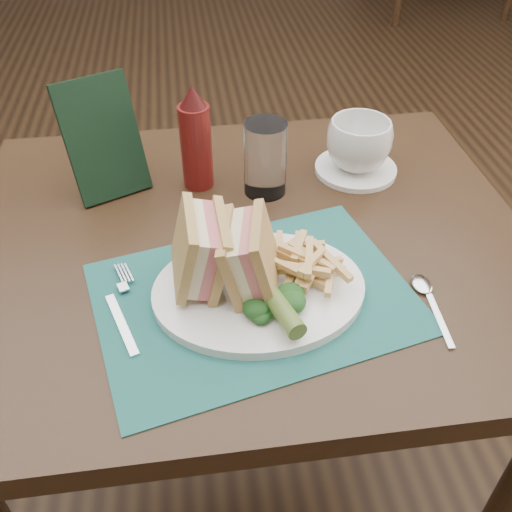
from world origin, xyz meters
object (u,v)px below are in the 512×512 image
Objects in this scene: sandwich_half_b at (234,255)px; placemat at (254,298)px; sandwich_half_a at (184,251)px; check_presenter at (103,139)px; saucer at (355,169)px; coffee_cup at (359,145)px; drinking_glass at (265,159)px; plate at (259,290)px; table_main at (251,380)px; ketchup_bottle at (196,138)px.

placemat is at bearing -15.78° from sandwich_half_b.
sandwich_half_a is 0.31m from check_presenter.
saucer is 1.29× the size of coffee_cup.
coffee_cup is (0.23, 0.30, 0.05)m from placemat.
placemat is 0.28m from drinking_glass.
plate is 2.58× the size of coffee_cup.
placemat is at bearing -94.37° from table_main.
table_main is at bearing 85.53° from sandwich_half_b.
plate is 2.71× the size of sandwich_half_b.
placemat is 3.79× the size of sandwich_half_a.
ketchup_bottle is (0.03, 0.27, 0.02)m from sandwich_half_a.
sandwich_half_b is at bearing -131.24° from coffee_cup.
ketchup_bottle reaches higher than placemat.
table_main is at bearing -143.37° from coffee_cup.
drinking_glass is at bearing 77.54° from plate.
placemat is at bearing -101.63° from drinking_glass.
coffee_cup is at bearing 51.17° from plate.
table_main is at bearing -66.30° from ketchup_bottle.
sandwich_half_a is (-0.10, 0.02, 0.06)m from plate.
sandwich_half_b is 0.39m from saucer.
coffee_cup is at bearing 0.52° from ketchup_bottle.
sandwich_half_a reaches higher than placemat.
saucer is at bearing 12.77° from drinking_glass.
drinking_glass is at bearing 56.43° from sandwich_half_a.
table_main is 0.47m from saucer.
saucer is (0.22, 0.16, 0.38)m from table_main.
check_presenter is at bearing 143.42° from table_main.
placemat is 2.33× the size of ketchup_bottle.
check_presenter is (-0.27, 0.04, 0.03)m from drinking_glass.
drinking_glass is at bearing -33.64° from check_presenter.
table_main is 4.84× the size of ketchup_bottle.
saucer is 1.15× the size of drinking_glass.
placemat reaches higher than table_main.
check_presenter reaches higher than saucer.
ketchup_bottle is (-0.11, 0.04, 0.03)m from drinking_glass.
table_main is at bearing 86.37° from plate.
ketchup_bottle is at bearing -179.48° from coffee_cup.
coffee_cup is at bearing -24.94° from check_presenter.
plate is 1.48× the size of check_presenter.
sandwich_half_b is at bearing -105.77° from table_main.
plate is 0.27m from drinking_glass.
plate reaches higher than placemat.
saucer is at bearing 36.63° from table_main.
ketchup_bottle reaches higher than drinking_glass.
placemat is at bearing -127.06° from coffee_cup.
sandwich_half_a is 0.62× the size of ketchup_bottle.
plate reaches higher than table_main.
ketchup_bottle reaches higher than sandwich_half_b.
placemat is at bearing -143.63° from plate.
sandwich_half_a and drinking_glass have the same top height.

